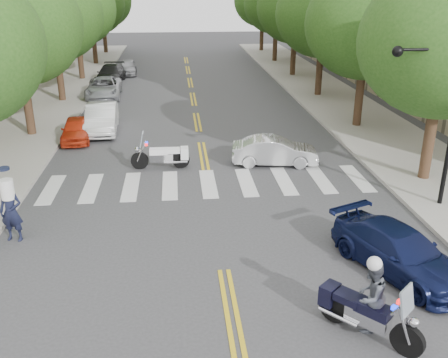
{
  "coord_description": "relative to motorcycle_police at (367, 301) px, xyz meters",
  "views": [
    {
      "loc": [
        -1.18,
        -12.12,
        7.67
      ],
      "look_at": [
        0.36,
        3.72,
        1.3
      ],
      "focal_mm": 40.0,
      "sensor_mm": 36.0,
      "label": 1
    }
  ],
  "objects": [
    {
      "name": "ground",
      "position": [
        -2.95,
        3.05,
        -0.93
      ],
      "size": [
        140.0,
        140.0,
        0.0
      ],
      "primitive_type": "plane",
      "color": "#38383A",
      "rests_on": "ground"
    },
    {
      "name": "sidewalk_left",
      "position": [
        -12.45,
        25.05,
        -0.85
      ],
      "size": [
        5.0,
        60.0,
        0.15
      ],
      "primitive_type": "cube",
      "color": "#9E9991",
      "rests_on": "ground"
    },
    {
      "name": "sidewalk_right",
      "position": [
        6.55,
        25.05,
        -0.85
      ],
      "size": [
        5.0,
        60.0,
        0.15
      ],
      "primitive_type": "cube",
      "color": "#9E9991",
      "rests_on": "ground"
    },
    {
      "name": "tree_l_1",
      "position": [
        -11.75,
        17.05,
        4.63
      ],
      "size": [
        6.4,
        6.4,
        8.45
      ],
      "color": "#382316",
      "rests_on": "ground"
    },
    {
      "name": "tree_l_2",
      "position": [
        -11.75,
        25.05,
        4.63
      ],
      "size": [
        6.4,
        6.4,
        8.45
      ],
      "color": "#382316",
      "rests_on": "ground"
    },
    {
      "name": "tree_l_3",
      "position": [
        -11.75,
        33.05,
        4.63
      ],
      "size": [
        6.4,
        6.4,
        8.45
      ],
      "color": "#382316",
      "rests_on": "ground"
    },
    {
      "name": "tree_l_4",
      "position": [
        -11.75,
        41.05,
        4.63
      ],
      "size": [
        6.4,
        6.4,
        8.45
      ],
      "color": "#382316",
      "rests_on": "ground"
    },
    {
      "name": "tree_l_5",
      "position": [
        -11.75,
        49.05,
        4.63
      ],
      "size": [
        6.4,
        6.4,
        8.45
      ],
      "color": "#382316",
      "rests_on": "ground"
    },
    {
      "name": "tree_r_0",
      "position": [
        5.85,
        9.05,
        4.63
      ],
      "size": [
        6.4,
        6.4,
        8.45
      ],
      "color": "#382316",
      "rests_on": "ground"
    },
    {
      "name": "tree_r_1",
      "position": [
        5.85,
        17.05,
        4.63
      ],
      "size": [
        6.4,
        6.4,
        8.45
      ],
      "color": "#382316",
      "rests_on": "ground"
    },
    {
      "name": "tree_r_2",
      "position": [
        5.85,
        25.05,
        4.63
      ],
      "size": [
        6.4,
        6.4,
        8.45
      ],
      "color": "#382316",
      "rests_on": "ground"
    },
    {
      "name": "tree_r_3",
      "position": [
        5.85,
        33.05,
        4.63
      ],
      "size": [
        6.4,
        6.4,
        8.45
      ],
      "color": "#382316",
      "rests_on": "ground"
    },
    {
      "name": "tree_r_4",
      "position": [
        5.85,
        41.05,
        4.63
      ],
      "size": [
        6.4,
        6.4,
        8.45
      ],
      "color": "#382316",
      "rests_on": "ground"
    },
    {
      "name": "tree_r_5",
      "position": [
        5.85,
        49.05,
        4.63
      ],
      "size": [
        6.4,
        6.4,
        8.45
      ],
      "color": "#382316",
      "rests_on": "ground"
    },
    {
      "name": "traffic_signal_pole",
      "position": [
        4.76,
        6.55,
        2.79
      ],
      "size": [
        2.82,
        0.42,
        6.0
      ],
      "color": "black",
      "rests_on": "ground"
    },
    {
      "name": "motorcycle_police",
      "position": [
        0.0,
        0.0,
        0.0
      ],
      "size": [
        1.93,
        2.08,
        2.09
      ],
      "rotation": [
        0.0,
        0.0,
        3.88
      ],
      "color": "black",
      "rests_on": "ground"
    },
    {
      "name": "motorcycle_parked",
      "position": [
        -4.68,
        11.55,
        -0.36
      ],
      "size": [
        2.54,
        0.56,
        1.64
      ],
      "rotation": [
        0.0,
        0.0,
        1.56
      ],
      "color": "black",
      "rests_on": "ground"
    },
    {
      "name": "officer_standing",
      "position": [
        -9.36,
        5.49,
        0.06
      ],
      "size": [
        0.79,
        0.59,
        1.97
      ],
      "primitive_type": "imported",
      "rotation": [
        0.0,
        0.0,
        -0.18
      ],
      "color": "black",
      "rests_on": "ground"
    },
    {
      "name": "convertible",
      "position": [
        0.13,
        11.55,
        -0.31
      ],
      "size": [
        3.91,
        1.79,
        1.24
      ],
      "primitive_type": "imported",
      "rotation": [
        0.0,
        0.0,
        1.44
      ],
      "color": "silver",
      "rests_on": "ground"
    },
    {
      "name": "sedan_blue",
      "position": [
        1.91,
        2.55,
        -0.29
      ],
      "size": [
        3.35,
        4.71,
        1.27
      ],
      "primitive_type": "imported",
      "rotation": [
        0.0,
        0.0,
        0.41
      ],
      "color": "#0E153B",
      "rests_on": "ground"
    },
    {
      "name": "parked_car_a",
      "position": [
        -9.25,
        16.05,
        -0.34
      ],
      "size": [
        1.67,
        3.55,
        1.18
      ],
      "primitive_type": "imported",
      "rotation": [
        0.0,
        0.0,
        0.08
      ],
      "color": "red",
      "rests_on": "ground"
    },
    {
      "name": "parked_car_b",
      "position": [
        -8.15,
        17.55,
        -0.18
      ],
      "size": [
        1.83,
        4.61,
        1.49
      ],
      "primitive_type": "imported",
      "rotation": [
        0.0,
        0.0,
        0.06
      ],
      "color": "white",
      "rests_on": "ground"
    },
    {
      "name": "parked_car_c",
      "position": [
        -9.11,
        26.11,
        -0.24
      ],
      "size": [
        2.49,
        5.04,
        1.37
      ],
      "primitive_type": "imported",
      "rotation": [
        0.0,
        0.0,
        0.04
      ],
      "color": "#9D9EA4",
      "rests_on": "ground"
    },
    {
      "name": "parked_car_d",
      "position": [
        -9.25,
        31.55,
        -0.23
      ],
      "size": [
        2.18,
        4.87,
        1.39
      ],
      "primitive_type": "imported",
      "rotation": [
        0.0,
        0.0,
        -0.05
      ],
      "color": "black",
      "rests_on": "ground"
    },
    {
      "name": "parked_car_e",
      "position": [
        -8.21,
        35.24,
        -0.29
      ],
      "size": [
        1.66,
        3.78,
        1.26
      ],
      "primitive_type": "imported",
      "rotation": [
        0.0,
        0.0,
        0.04
      ],
      "color": "#97979C",
      "rests_on": "ground"
    }
  ]
}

